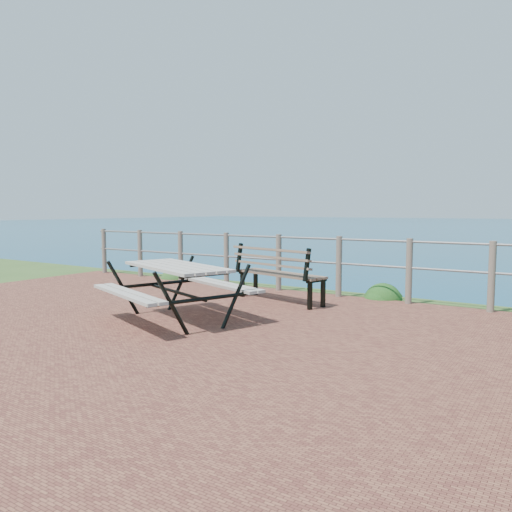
{
  "coord_description": "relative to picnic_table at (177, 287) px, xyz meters",
  "views": [
    {
      "loc": [
        4.45,
        -4.23,
        1.45
      ],
      "look_at": [
        0.34,
        2.09,
        0.75
      ],
      "focal_mm": 35.0,
      "sensor_mm": 36.0,
      "label": 1
    }
  ],
  "objects": [
    {
      "name": "ground",
      "position": [
        -0.12,
        -0.54,
        -0.46
      ],
      "size": [
        10.0,
        7.0,
        0.12
      ],
      "primitive_type": "cube",
      "color": "brown",
      "rests_on": "ground"
    },
    {
      "name": "safety_railing",
      "position": [
        -0.12,
        2.81,
        0.11
      ],
      "size": [
        9.4,
        0.1,
        1.0
      ],
      "color": "#6B5B4C",
      "rests_on": "ground"
    },
    {
      "name": "picnic_table",
      "position": [
        0.0,
        0.0,
        0.0
      ],
      "size": [
        1.85,
        1.41,
        0.72
      ],
      "rotation": [
        0.0,
        0.0,
        -0.36
      ],
      "color": "#A09D90",
      "rests_on": "ground"
    },
    {
      "name": "park_bench",
      "position": [
        0.45,
        1.89,
        0.13
      ],
      "size": [
        1.63,
        0.76,
        0.89
      ],
      "rotation": [
        0.0,
        0.0,
        -0.24
      ],
      "color": "brown",
      "rests_on": "ground"
    },
    {
      "name": "shrub_lip_west",
      "position": [
        -2.72,
        3.19,
        -0.46
      ],
      "size": [
        0.8,
        0.8,
        0.55
      ],
      "primitive_type": "ellipsoid",
      "color": "#1D4A1B",
      "rests_on": "ground"
    },
    {
      "name": "shrub_lip_east",
      "position": [
        1.68,
        3.22,
        -0.46
      ],
      "size": [
        0.67,
        0.67,
        0.37
      ],
      "primitive_type": "ellipsoid",
      "color": "#154716",
      "rests_on": "ground"
    }
  ]
}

